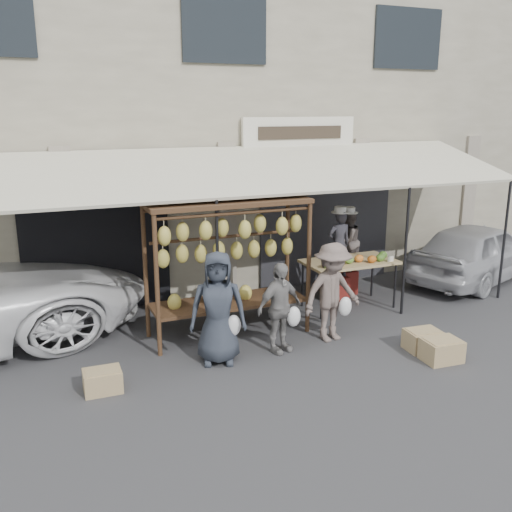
{
  "coord_description": "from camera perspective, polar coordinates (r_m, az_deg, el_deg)",
  "views": [
    {
      "loc": [
        -3.7,
        -6.83,
        3.64
      ],
      "look_at": [
        -0.26,
        1.4,
        1.3
      ],
      "focal_mm": 40.0,
      "sensor_mm": 36.0,
      "label": 1
    }
  ],
  "objects": [
    {
      "name": "ground_plane",
      "position": [
        8.57,
        5.29,
        -10.48
      ],
      "size": [
        90.0,
        90.0,
        0.0
      ],
      "primitive_type": "plane",
      "color": "#2D2D30"
    },
    {
      "name": "customer_right",
      "position": [
        9.1,
        7.62,
        -3.62
      ],
      "size": [
        1.1,
        0.72,
        1.6
      ],
      "primitive_type": "imported",
      "rotation": [
        0.0,
        0.0,
        0.12
      ],
      "color": "#6A5B54",
      "rests_on": "ground_plane"
    },
    {
      "name": "customer_mid",
      "position": [
        8.63,
        2.34,
        -5.21
      ],
      "size": [
        0.89,
        0.56,
        1.4
      ],
      "primitive_type": "imported",
      "rotation": [
        0.0,
        0.0,
        0.29
      ],
      "color": "gray",
      "rests_on": "ground_plane"
    },
    {
      "name": "stool_right",
      "position": [
        11.58,
        9.03,
        -2.55
      ],
      "size": [
        0.42,
        0.42,
        0.48
      ],
      "primitive_type": "cube",
      "rotation": [
        0.0,
        0.0,
        0.25
      ],
      "color": "maroon",
      "rests_on": "ground_plane"
    },
    {
      "name": "customer_left",
      "position": [
        8.25,
        -3.83,
        -5.2
      ],
      "size": [
        0.94,
        0.76,
        1.67
      ],
      "primitive_type": "imported",
      "rotation": [
        0.0,
        0.0,
        -0.32
      ],
      "color": "#2B313B",
      "rests_on": "ground_plane"
    },
    {
      "name": "stool_left",
      "position": [
        11.08,
        8.12,
        -3.27
      ],
      "size": [
        0.45,
        0.45,
        0.5
      ],
      "primitive_type": "cube",
      "rotation": [
        0.0,
        0.0,
        -0.34
      ],
      "color": "maroon",
      "rests_on": "ground_plane"
    },
    {
      "name": "banana_rack",
      "position": [
        9.01,
        -2.75,
        1.36
      ],
      "size": [
        2.6,
        0.9,
        2.24
      ],
      "color": "black",
      "rests_on": "ground_plane"
    },
    {
      "name": "crate_near_b",
      "position": [
        9.24,
        16.33,
        -8.07
      ],
      "size": [
        0.55,
        0.44,
        0.31
      ],
      "primitive_type": "cube",
      "rotation": [
        0.0,
        0.0,
        -0.08
      ],
      "color": "tan",
      "rests_on": "ground_plane"
    },
    {
      "name": "vendor_right",
      "position": [
        11.37,
        9.2,
        1.49
      ],
      "size": [
        0.7,
        0.62,
        1.2
      ],
      "primitive_type": "imported",
      "rotation": [
        0.0,
        0.0,
        3.48
      ],
      "color": "#5D5351",
      "rests_on": "stool_right"
    },
    {
      "name": "crate_far",
      "position": [
        7.93,
        -15.08,
        -11.97
      ],
      "size": [
        0.49,
        0.38,
        0.29
      ],
      "primitive_type": "cube",
      "rotation": [
        0.0,
        0.0,
        -0.02
      ],
      "color": "tan",
      "rests_on": "ground_plane"
    },
    {
      "name": "shophouse",
      "position": [
        13.83,
        -7.42,
        14.61
      ],
      "size": [
        24.0,
        6.15,
        7.3
      ],
      "color": "#ADA58E",
      "rests_on": "ground_plane"
    },
    {
      "name": "sedan",
      "position": [
        13.08,
        21.32,
        0.43
      ],
      "size": [
        4.07,
        2.71,
        1.29
      ],
      "primitive_type": "imported",
      "rotation": [
        0.0,
        0.0,
        1.92
      ],
      "color": "#B4B5BA",
      "rests_on": "ground_plane"
    },
    {
      "name": "produce_table",
      "position": [
        10.58,
        9.48,
        -0.64
      ],
      "size": [
        1.7,
        0.9,
        1.04
      ],
      "color": "tan",
      "rests_on": "ground_plane"
    },
    {
      "name": "awning",
      "position": [
        9.89,
        -0.55,
        8.51
      ],
      "size": [
        10.0,
        2.35,
        2.92
      ],
      "color": "beige",
      "rests_on": "ground_plane"
    },
    {
      "name": "vendor_left",
      "position": [
        10.84,
        8.29,
        1.19
      ],
      "size": [
        0.47,
        0.32,
        1.28
      ],
      "primitive_type": "imported",
      "rotation": [
        0.0,
        0.0,
        3.12
      ],
      "color": "#302F37",
      "rests_on": "stool_left"
    },
    {
      "name": "crate_near_a",
      "position": [
        8.93,
        18.06,
        -8.96
      ],
      "size": [
        0.57,
        0.45,
        0.33
      ],
      "primitive_type": "cube",
      "rotation": [
        0.0,
        0.0,
        -0.06
      ],
      "color": "tan",
      "rests_on": "ground_plane"
    }
  ]
}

